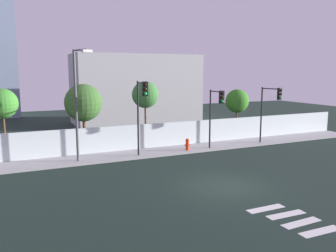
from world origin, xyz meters
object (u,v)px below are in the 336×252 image
Objects in this scene: traffic_light_right at (271,103)px; street_lamp_curbside at (77,97)px; roadside_tree_rightmost at (237,101)px; traffic_light_center at (142,102)px; roadside_tree_midright at (145,95)px; roadside_tree_leftmost at (2,104)px; fire_hydrant at (187,144)px; traffic_light_left at (216,106)px; roadside_tree_midleft at (83,103)px.

street_lamp_curbside is at bearing 176.75° from traffic_light_right.
traffic_light_right reaches higher than roadside_tree_rightmost.
traffic_light_center is 0.99× the size of roadside_tree_midright.
fire_hydrant is at bearing -13.82° from roadside_tree_leftmost.
traffic_light_left is 0.98× the size of traffic_light_right.
roadside_tree_leftmost is (-11.95, 2.94, 3.12)m from fire_hydrant.
street_lamp_curbside is 1.48× the size of roadside_tree_leftmost.
roadside_tree_midright reaches higher than roadside_tree_rightmost.
traffic_light_center is 1.17× the size of roadside_tree_rightmost.
traffic_light_center is at bearing -168.41° from fire_hydrant.
roadside_tree_midleft is (-6.78, 2.94, 2.99)m from fire_hydrant.
traffic_light_center reaches higher than fire_hydrant.
traffic_light_center reaches higher than roadside_tree_rightmost.
traffic_light_left is at bearing -14.98° from roadside_tree_leftmost.
roadside_tree_midleft is (0.92, 2.93, -0.65)m from street_lamp_curbside.
traffic_light_right is 1.03× the size of roadside_tree_rightmost.
roadside_tree_midleft is at bearing 0.00° from roadside_tree_leftmost.
traffic_light_center is at bearing 179.75° from traffic_light_right.
roadside_tree_midright is at bearing 0.00° from roadside_tree_leftmost.
roadside_tree_leftmost is 1.10× the size of roadside_tree_rightmost.
street_lamp_curbside is 1.63× the size of roadside_tree_rightmost.
traffic_light_right is (4.94, -0.05, 0.07)m from traffic_light_left.
traffic_light_left is 0.92× the size of roadside_tree_leftmost.
roadside_tree_midright is at bearing 180.00° from roadside_tree_rightmost.
traffic_light_right is 5.16× the size of fire_hydrant.
traffic_light_left is at bearing 179.42° from traffic_light_right.
roadside_tree_leftmost reaches higher than fire_hydrant.
fire_hydrant is at bearing 158.09° from traffic_light_left.
roadside_tree_midright is (5.61, 2.93, -0.21)m from street_lamp_curbside.
roadside_tree_leftmost is at bearing 145.35° from street_lamp_curbside.
traffic_light_left is 5.05× the size of fire_hydrant.
roadside_tree_rightmost is (4.47, 3.71, -0.08)m from traffic_light_left.
roadside_tree_midright is (1.68, 3.72, 0.21)m from traffic_light_center.
roadside_tree_rightmost is (14.09, 2.93, -0.98)m from street_lamp_curbside.
roadside_tree_leftmost is 0.93× the size of roadside_tree_midright.
traffic_light_left reaches higher than roadside_tree_rightmost.
traffic_light_left is 5.81m from roadside_tree_rightmost.
street_lamp_curbside is at bearing 175.38° from traffic_light_left.
roadside_tree_midright is at bearing 65.63° from traffic_light_center.
roadside_tree_midright is at bearing 125.49° from fire_hydrant.
roadside_tree_rightmost is (13.17, 0.00, -0.34)m from roadside_tree_midleft.
traffic_light_left is 5.51m from roadside_tree_midright.
street_lamp_curbside reaches higher than roadside_tree_rightmost.
traffic_light_right is at bearing -82.81° from roadside_tree_rightmost.
roadside_tree_leftmost is at bearing 166.18° from fire_hydrant.
roadside_tree_rightmost is at bearing 39.71° from traffic_light_left.
roadside_tree_midleft is at bearing 180.00° from roadside_tree_midright.
roadside_tree_midright is (-4.01, 3.71, 0.69)m from traffic_light_left.
traffic_light_right is 0.64× the size of street_lamp_curbside.
street_lamp_curbside is 8.52m from fire_hydrant.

